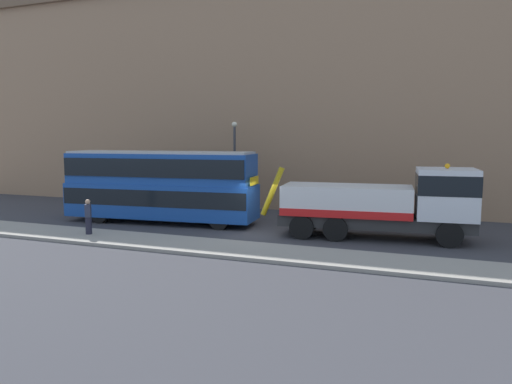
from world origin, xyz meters
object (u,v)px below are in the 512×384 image
Objects in this scene: recovery_tow_truck at (385,203)px; pedestrian_onlooker at (88,217)px; double_decker_bus at (160,184)px; street_lamp at (235,158)px.

recovery_tow_truck reaches higher than pedestrian_onlooker.
street_lamp reaches higher than double_decker_bus.
street_lamp reaches higher than pedestrian_onlooker.
recovery_tow_truck is at bearing -12.31° from pedestrian_onlooker.
double_decker_bus is 4.97m from pedestrian_onlooker.
street_lamp is (-10.05, 5.29, 1.71)m from recovery_tow_truck.
recovery_tow_truck is 5.98× the size of pedestrian_onlooker.
recovery_tow_truck is at bearing -27.77° from street_lamp.
double_decker_bus is (-12.32, -0.04, 0.47)m from recovery_tow_truck.
recovery_tow_truck is 12.33m from double_decker_bus.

